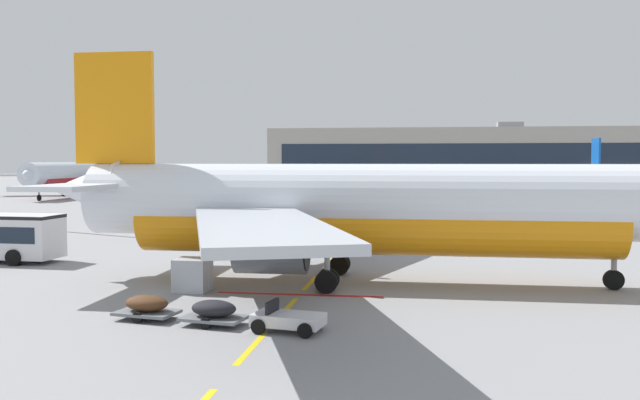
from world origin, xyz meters
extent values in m
cube|color=yellow|center=(18.00, 12.66, 0.00)|extent=(0.24, 4.00, 0.01)
cube|color=yellow|center=(18.00, 19.17, 0.00)|extent=(0.24, 4.00, 0.01)
cube|color=yellow|center=(18.00, 25.06, 0.00)|extent=(0.24, 4.00, 0.01)
cube|color=yellow|center=(18.00, 32.01, 0.00)|extent=(0.24, 4.00, 0.01)
cube|color=yellow|center=(18.00, 39.20, 0.00)|extent=(0.24, 4.00, 0.01)
cube|color=yellow|center=(18.00, 44.91, 0.00)|extent=(0.24, 4.00, 0.01)
cube|color=yellow|center=(18.00, 51.73, 0.00)|extent=(0.24, 4.00, 0.01)
cube|color=yellow|center=(18.00, 59.13, 0.00)|extent=(0.24, 4.00, 0.01)
cube|color=yellow|center=(18.00, 65.01, 0.00)|extent=(0.24, 4.00, 0.01)
cube|color=yellow|center=(18.00, 70.62, 0.00)|extent=(0.24, 4.00, 0.01)
cube|color=yellow|center=(18.00, 76.98, 0.00)|extent=(0.24, 4.00, 0.01)
cube|color=yellow|center=(18.00, 84.00, 0.00)|extent=(0.24, 4.00, 0.01)
cube|color=#B21414|center=(18.00, 22.00, 0.00)|extent=(8.00, 0.40, 0.01)
cylinder|color=silver|center=(21.21, 25.48, 4.30)|extent=(30.10, 3.83, 3.80)
cylinder|color=orange|center=(21.21, 25.48, 3.26)|extent=(24.50, 3.52, 3.50)
cone|color=silver|center=(5.46, 25.49, 4.78)|extent=(4.20, 3.23, 3.23)
cube|color=orange|center=(7.21, 25.49, 9.20)|extent=(4.40, 0.36, 6.00)
cube|color=silver|center=(6.51, 28.69, 5.06)|extent=(3.21, 6.40, 0.24)
cube|color=silver|center=(6.51, 22.29, 5.06)|extent=(3.21, 6.40, 0.24)
cube|color=#B7BCC6|center=(17.24, 33.98, 3.83)|extent=(10.16, 17.63, 0.36)
cube|color=#B7BCC6|center=(17.23, 16.98, 3.83)|extent=(10.13, 17.63, 0.36)
cylinder|color=#4C4F54|center=(17.09, 30.98, 2.38)|extent=(3.20, 2.10, 2.10)
cylinder|color=black|center=(18.69, 30.98, 2.38)|extent=(0.12, 1.79, 1.79)
cylinder|color=#4C4F54|center=(17.08, 19.98, 2.38)|extent=(3.20, 2.10, 2.10)
cylinder|color=black|center=(18.68, 19.98, 2.38)|extent=(0.12, 1.79, 1.79)
cylinder|color=gray|center=(33.11, 25.47, 1.83)|extent=(0.28, 0.28, 2.67)
cylinder|color=black|center=(33.11, 25.47, 0.50)|extent=(0.99, 0.28, 0.99)
cylinder|color=gray|center=(19.21, 28.08, 1.86)|extent=(0.28, 0.28, 2.61)
cylinder|color=black|center=(19.21, 28.43, 0.55)|extent=(1.10, 0.35, 1.10)
cylinder|color=black|center=(19.21, 27.73, 0.55)|extent=(1.10, 0.35, 1.10)
cylinder|color=gray|center=(19.21, 22.88, 1.86)|extent=(0.28, 0.28, 2.61)
cylinder|color=black|center=(19.21, 23.23, 0.55)|extent=(1.10, 0.35, 1.10)
cylinder|color=black|center=(19.21, 22.53, 0.55)|extent=(1.10, 0.35, 1.10)
cylinder|color=white|center=(50.72, 87.85, 3.42)|extent=(4.73, 24.07, 3.02)
cylinder|color=#0F479E|center=(50.72, 87.85, 2.59)|extent=(4.17, 19.61, 2.78)
cone|color=white|center=(49.82, 100.33, 3.79)|extent=(2.80, 3.51, 2.57)
cube|color=#0F479E|center=(49.92, 98.94, 7.31)|extent=(0.54, 3.51, 4.77)
cube|color=white|center=(52.42, 99.68, 4.02)|extent=(5.25, 2.90, 0.19)
cube|color=white|center=(47.35, 99.32, 4.02)|extent=(5.25, 2.90, 0.19)
cube|color=#B7BCC6|center=(43.76, 90.52, 3.04)|extent=(13.91, 8.86, 0.29)
cylinder|color=#4C4F54|center=(46.13, 90.81, 1.89)|extent=(1.85, 2.66, 1.67)
cylinder|color=black|center=(46.22, 89.54, 1.89)|extent=(1.42, 0.20, 1.42)
cylinder|color=gray|center=(52.67, 89.58, 1.47)|extent=(0.22, 0.22, 2.07)
cylinder|color=black|center=(52.94, 89.60, 0.44)|extent=(0.34, 0.89, 0.87)
cylinder|color=black|center=(52.39, 89.56, 0.44)|extent=(0.34, 0.89, 0.87)
cylinder|color=gray|center=(48.55, 89.29, 1.47)|extent=(0.22, 0.22, 2.07)
cylinder|color=black|center=(48.82, 89.31, 0.44)|extent=(0.34, 0.89, 0.87)
cylinder|color=black|center=(48.27, 89.27, 0.44)|extent=(0.34, 0.89, 0.87)
cylinder|color=silver|center=(-36.03, 101.10, 4.18)|extent=(4.58, 29.36, 3.69)
cylinder|color=maroon|center=(-36.03, 101.10, 3.16)|extent=(4.12, 23.91, 3.40)
cone|color=silver|center=(-35.59, 86.48, 4.18)|extent=(3.72, 3.51, 3.62)
cone|color=silver|center=(-36.49, 116.41, 4.64)|extent=(3.26, 4.18, 3.14)
cube|color=#192333|center=(-35.62, 87.50, 4.83)|extent=(2.82, 1.64, 0.58)
cube|color=maroon|center=(-36.44, 114.71, 8.94)|extent=(0.48, 4.29, 5.83)
cube|color=silver|center=(-33.35, 115.48, 4.92)|extent=(6.31, 3.30, 0.23)
cube|color=silver|center=(-39.57, 115.29, 4.92)|extent=(6.31, 3.30, 0.23)
cube|color=#B7BCC6|center=(-27.89, 105.22, 3.72)|extent=(17.16, 9.43, 0.35)
cube|color=#B7BCC6|center=(-44.41, 104.72, 3.72)|extent=(17.10, 10.28, 0.35)
cylinder|color=#4C4F54|center=(-30.81, 105.27, 2.31)|extent=(2.13, 3.17, 2.04)
cylinder|color=black|center=(-30.76, 103.72, 2.31)|extent=(1.74, 0.17, 1.74)
cylinder|color=#4C4F54|center=(-41.49, 104.95, 2.31)|extent=(2.13, 3.17, 2.04)
cylinder|color=black|center=(-41.45, 103.40, 2.31)|extent=(1.74, 0.17, 1.74)
cylinder|color=gray|center=(-35.68, 89.54, 1.78)|extent=(0.27, 0.27, 2.59)
cylinder|color=black|center=(-35.68, 89.54, 0.48)|extent=(0.30, 0.97, 0.96)
cylinder|color=gray|center=(-33.56, 103.12, 1.80)|extent=(0.27, 0.27, 2.54)
cylinder|color=black|center=(-33.22, 103.13, 0.53)|extent=(0.37, 1.08, 1.07)
cylinder|color=black|center=(-33.90, 103.11, 0.53)|extent=(0.37, 1.08, 1.07)
cylinder|color=gray|center=(-38.61, 102.97, 1.80)|extent=(0.27, 0.27, 2.54)
cylinder|color=black|center=(-38.27, 102.98, 0.53)|extent=(0.37, 1.08, 1.07)
cylinder|color=black|center=(-38.95, 102.96, 0.53)|extent=(0.37, 1.08, 1.07)
cylinder|color=black|center=(-0.54, 30.87, 0.50)|extent=(1.01, 0.37, 1.00)
cylinder|color=black|center=(-0.67, 28.17, 0.50)|extent=(1.01, 0.37, 1.00)
cube|color=black|center=(5.34, 42.78, 0.74)|extent=(7.05, 6.11, 0.60)
cube|color=yellow|center=(7.19, 41.40, 1.59)|extent=(3.29, 3.27, 1.10)
cube|color=#192333|center=(8.11, 40.72, 1.69)|extent=(1.20, 1.58, 0.64)
cube|color=#B7BCC6|center=(4.55, 43.37, 2.09)|extent=(5.25, 4.77, 2.10)
cylinder|color=black|center=(7.85, 42.41, 0.48)|extent=(0.94, 0.80, 0.96)
cylinder|color=black|center=(6.42, 40.48, 0.48)|extent=(0.94, 0.80, 0.96)
cylinder|color=black|center=(4.26, 45.08, 0.48)|extent=(0.94, 0.80, 0.96)
cylinder|color=black|center=(2.83, 43.16, 0.48)|extent=(0.94, 0.80, 0.96)
cube|color=silver|center=(18.82, 15.07, 0.46)|extent=(2.81, 1.84, 0.44)
cube|color=black|center=(18.18, 15.19, 0.86)|extent=(0.32, 1.12, 0.56)
cylinder|color=black|center=(19.84, 15.60, 0.28)|extent=(0.58, 0.28, 0.56)
cylinder|color=black|center=(19.60, 14.23, 0.28)|extent=(0.58, 0.28, 0.56)
cylinder|color=black|center=(18.05, 15.92, 0.28)|extent=(0.58, 0.28, 0.56)
cylinder|color=black|center=(17.80, 14.55, 0.28)|extent=(0.58, 0.28, 0.56)
cube|color=slate|center=(15.77, 15.62, 0.28)|extent=(2.63, 1.90, 0.12)
ellipsoid|color=black|center=(15.77, 15.62, 0.66)|extent=(2.01, 1.50, 0.64)
cylinder|color=black|center=(15.89, 16.29, 0.22)|extent=(0.46, 0.22, 0.44)
cylinder|color=black|center=(15.65, 14.96, 0.22)|extent=(0.46, 0.22, 0.44)
cube|color=slate|center=(12.82, 16.15, 0.28)|extent=(2.63, 1.90, 0.12)
ellipsoid|color=#4C2D19|center=(12.82, 16.15, 0.66)|extent=(2.01, 1.50, 0.64)
cylinder|color=black|center=(12.94, 16.81, 0.22)|extent=(0.46, 0.22, 0.44)
cylinder|color=black|center=(12.70, 15.48, 0.22)|extent=(0.46, 0.22, 0.44)
cube|color=#B7BCC6|center=(12.67, 22.13, 0.80)|extent=(1.64, 1.60, 1.60)
cube|color=silver|center=(12.67, 22.13, 0.80)|extent=(1.62, 0.08, 1.36)
cube|color=#9E998E|center=(31.62, 161.84, 7.00)|extent=(88.98, 23.03, 14.00)
cube|color=#192333|center=(31.62, 150.27, 7.70)|extent=(81.86, 0.12, 5.04)
cube|color=gray|center=(44.97, 161.84, 14.80)|extent=(6.00, 5.00, 1.60)
camera|label=1|loc=(23.67, -9.54, 6.40)|focal=38.24mm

